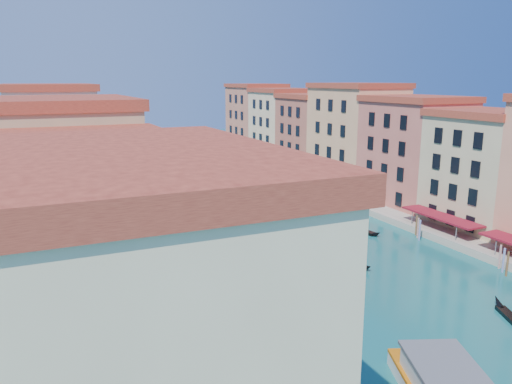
# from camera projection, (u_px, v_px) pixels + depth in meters

# --- Properties ---
(left_bank_palazzos) EXTENTS (12.80, 128.40, 21.00)m
(left_bank_palazzos) POSITION_uv_depth(u_px,v_px,m) (56.00, 165.00, 71.51)
(left_bank_palazzos) COLOR beige
(left_bank_palazzos) RESTS_ON ground
(right_bank_palazzos) EXTENTS (12.80, 128.40, 21.00)m
(right_bank_palazzos) POSITION_uv_depth(u_px,v_px,m) (374.00, 144.00, 94.17)
(right_bank_palazzos) COLOR #9D4737
(right_bank_palazzos) RESTS_ON ground
(quay) EXTENTS (4.00, 140.00, 1.00)m
(quay) POSITION_uv_depth(u_px,v_px,m) (336.00, 195.00, 93.01)
(quay) COLOR gray
(quay) RESTS_ON ground
(mooring_poles_right) EXTENTS (1.44, 54.24, 3.20)m
(mooring_poles_right) POSITION_uv_depth(u_px,v_px,m) (483.00, 254.00, 59.47)
(mooring_poles_right) COLOR brown
(mooring_poles_right) RESTS_ON ground
(vaporetto_far) EXTENTS (5.49, 22.49, 3.33)m
(vaporetto_far) POSITION_uv_depth(u_px,v_px,m) (172.00, 194.00, 89.37)
(vaporetto_far) COLOR silver
(vaporetto_far) RESTS_ON ground
(gondola_fore) EXTENTS (2.04, 11.43, 2.28)m
(gondola_fore) POSITION_uv_depth(u_px,v_px,m) (340.00, 256.00, 61.47)
(gondola_fore) COLOR black
(gondola_fore) RESTS_ON ground
(gondola_far) EXTENTS (2.75, 10.92, 1.55)m
(gondola_far) POSITION_uv_depth(u_px,v_px,m) (352.00, 227.00, 73.93)
(gondola_far) COLOR black
(gondola_far) RESTS_ON ground
(motorboat_mid) EXTENTS (2.65, 6.95, 1.41)m
(motorboat_mid) POSITION_uv_depth(u_px,v_px,m) (281.00, 236.00, 68.94)
(motorboat_mid) COLOR silver
(motorboat_mid) RESTS_ON ground
(motorboat_far) EXTENTS (3.00, 7.91, 1.60)m
(motorboat_far) POSITION_uv_depth(u_px,v_px,m) (215.00, 184.00, 102.41)
(motorboat_far) COLOR white
(motorboat_far) RESTS_ON ground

